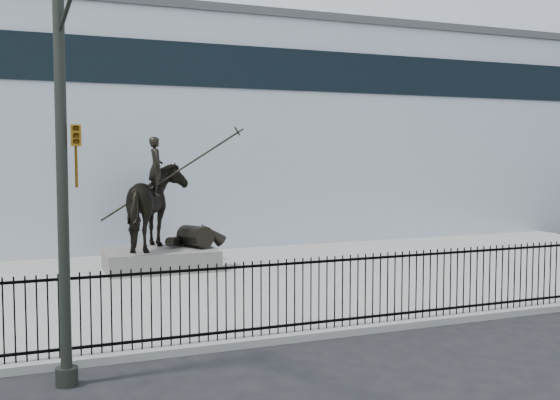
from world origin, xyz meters
name	(u,v)px	position (x,y,z in m)	size (l,w,h in m)	color
ground	(437,342)	(0.00, 0.00, 0.00)	(120.00, 120.00, 0.00)	black
plaza	(296,277)	(0.00, 7.00, 0.07)	(30.00, 12.00, 0.15)	#969693
building	(188,138)	(0.00, 20.00, 4.50)	(44.00, 14.00, 9.00)	silver
picket_fence	(403,286)	(0.00, 1.25, 0.90)	(22.10, 0.10, 1.50)	black
statue_plinth	(160,259)	(-3.56, 9.45, 0.47)	(3.37, 2.32, 0.63)	#595652
equestrian_statue	(162,207)	(-3.49, 9.45, 2.11)	(4.32, 2.73, 3.66)	black
traffic_signal_left	(83,134)	(-6.75, -0.62, 4.03)	(1.52, 4.84, 7.00)	#262924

